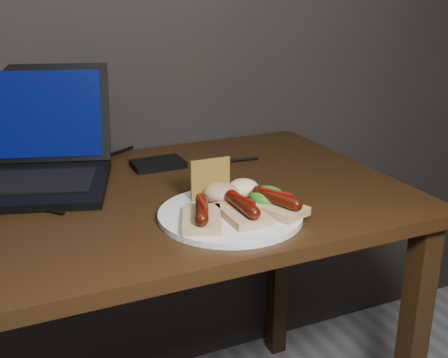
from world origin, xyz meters
name	(u,v)px	position (x,y,z in m)	size (l,w,h in m)	color
desk	(85,245)	(0.00, 1.38, 0.66)	(1.40, 0.70, 0.75)	#35200D
laptop	(20,160)	(-0.09, 1.59, 0.80)	(0.49, 0.47, 0.25)	black
hard_drive	(158,164)	(0.22, 1.56, 0.76)	(0.13, 0.08, 0.02)	black
desk_cables	(55,184)	(-0.03, 1.52, 0.75)	(0.92, 0.40, 0.01)	black
plate	(230,215)	(0.25, 1.20, 0.76)	(0.28, 0.28, 0.01)	silver
bread_sausage_left	(202,215)	(0.18, 1.17, 0.78)	(0.11, 0.13, 0.04)	tan
bread_sausage_center	(242,210)	(0.26, 1.16, 0.78)	(0.07, 0.12, 0.04)	tan
bread_sausage_right	(276,204)	(0.34, 1.16, 0.78)	(0.11, 0.13, 0.04)	tan
crispbread	(210,179)	(0.25, 1.28, 0.80)	(0.09, 0.01, 0.09)	#AC812F
salad_greens	(267,196)	(0.34, 1.20, 0.78)	(0.07, 0.07, 0.04)	#115915
salsa_mound	(221,193)	(0.26, 1.26, 0.78)	(0.07, 0.07, 0.04)	#97290F
coleslaw_mound	(244,188)	(0.32, 1.27, 0.78)	(0.06, 0.06, 0.04)	white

